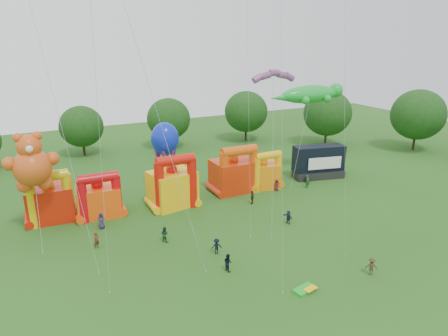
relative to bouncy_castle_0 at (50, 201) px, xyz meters
name	(u,v)px	position (x,y,z in m)	size (l,w,h in m)	color
ground	(311,333)	(15.36, -28.74, -2.43)	(160.00, 160.00, 0.00)	#225016
tree_ring	(299,257)	(14.22, -28.15, 3.83)	(119.64, 121.71, 12.07)	#352314
bouncy_castle_0	(50,201)	(0.00, 0.00, 0.00)	(5.29, 4.36, 6.40)	red
bouncy_castle_1	(99,199)	(5.28, -1.18, -0.25)	(5.39, 4.52, 5.72)	#FF500D
bouncy_castle_2	(173,186)	(14.17, -2.41, 0.24)	(6.00, 5.12, 7.05)	yellow
bouncy_castle_3	(234,173)	(23.55, -1.12, 0.13)	(5.69, 4.58, 6.78)	red
bouncy_castle_4	(263,173)	(27.86, -1.78, -0.31)	(5.22, 4.57, 5.53)	orange
stage_trailer	(319,162)	(37.73, -1.74, -0.03)	(8.12, 4.52, 4.99)	black
teddy_bear_kite	(33,171)	(-1.30, -2.82, 4.73)	(5.58, 7.35, 11.31)	#D54E17
gecko_kite	(302,133)	(34.58, -1.44, 4.77)	(13.00, 7.18, 13.91)	green
octopus_kite	(182,166)	(17.03, 1.89, 1.31)	(6.59, 9.16, 9.56)	#0C26BF
parafoil_kites	(125,116)	(6.57, -12.84, 11.53)	(27.21, 12.68, 31.29)	red
diamond_kites	(243,86)	(16.37, -16.17, 13.96)	(24.43, 16.39, 36.32)	red
folded_kite_bundle	(305,289)	(18.08, -24.42, -2.29)	(2.16, 1.40, 0.31)	green
spectator_0	(101,221)	(4.79, -4.84, -1.46)	(0.95, 0.62, 1.93)	#292A45
spectator_1	(96,240)	(3.54, -9.10, -1.54)	(0.65, 0.43, 1.79)	#602B1B
spectator_2	(165,234)	(10.15, -10.91, -1.56)	(0.85, 0.66, 1.74)	#1B4426
spectator_3	(217,246)	(13.98, -15.54, -1.61)	(1.06, 0.61, 1.64)	black
spectator_4	(252,197)	(23.44, -6.29, -1.52)	(1.07, 0.45, 1.83)	#3F2B19
spectator_5	(288,217)	(24.27, -13.08, -1.64)	(1.48, 0.47, 1.59)	#212237
spectator_6	(277,185)	(28.89, -3.74, -1.61)	(0.81, 0.52, 1.65)	maroon
spectator_7	(308,182)	(33.44, -4.80, -1.50)	(0.68, 0.45, 1.87)	#1D4923
spectator_8	(228,262)	(13.61, -18.74, -1.58)	(0.83, 0.65, 1.71)	black
spectator_9	(371,266)	(24.92, -25.05, -1.60)	(1.07, 0.61, 1.66)	#412F1A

